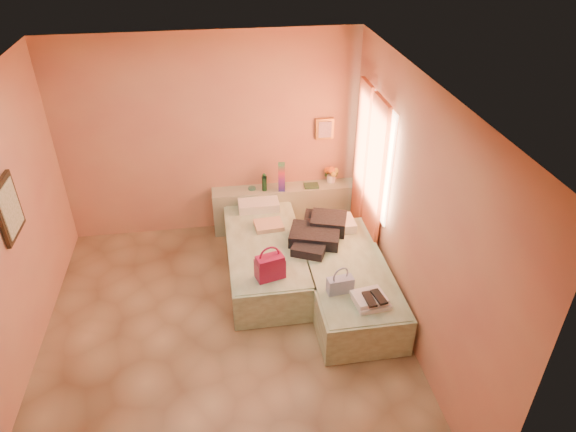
% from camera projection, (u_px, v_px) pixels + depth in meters
% --- Properties ---
extents(ground, '(4.50, 4.50, 0.00)m').
position_uv_depth(ground, '(225.00, 335.00, 5.73)').
color(ground, tan).
rests_on(ground, ground).
extents(room_walls, '(4.02, 4.51, 2.81)m').
position_uv_depth(room_walls, '(231.00, 168.00, 5.27)').
color(room_walls, tan).
rests_on(room_walls, ground).
extents(headboard_ledge, '(2.05, 0.30, 0.65)m').
position_uv_depth(headboard_ledge, '(285.00, 207.00, 7.43)').
color(headboard_ledge, gray).
rests_on(headboard_ledge, ground).
extents(bed_left, '(0.91, 2.00, 0.50)m').
position_uv_depth(bed_left, '(265.00, 257.00, 6.54)').
color(bed_left, '#B9DAAF').
rests_on(bed_left, ground).
extents(bed_right, '(0.91, 2.00, 0.50)m').
position_uv_depth(bed_right, '(346.00, 282.00, 6.11)').
color(bed_right, '#B9DAAF').
rests_on(bed_right, ground).
extents(water_bottle, '(0.08, 0.08, 0.25)m').
position_uv_depth(water_bottle, '(264.00, 182.00, 7.12)').
color(water_bottle, '#143822').
rests_on(water_bottle, headboard_ledge).
extents(rainbow_box, '(0.10, 0.10, 0.42)m').
position_uv_depth(rainbow_box, '(282.00, 177.00, 7.08)').
color(rainbow_box, maroon).
rests_on(rainbow_box, headboard_ledge).
extents(small_dish, '(0.14, 0.14, 0.03)m').
position_uv_depth(small_dish, '(252.00, 188.00, 7.20)').
color(small_dish, '#437B64').
rests_on(small_dish, headboard_ledge).
extents(green_book, '(0.21, 0.15, 0.03)m').
position_uv_depth(green_book, '(311.00, 186.00, 7.26)').
color(green_book, '#274A2C').
rests_on(green_book, headboard_ledge).
extents(flower_vase, '(0.25, 0.25, 0.28)m').
position_uv_depth(flower_vase, '(331.00, 173.00, 7.32)').
color(flower_vase, white).
rests_on(flower_vase, headboard_ledge).
extents(magenta_handbag, '(0.35, 0.26, 0.30)m').
position_uv_depth(magenta_handbag, '(270.00, 267.00, 5.73)').
color(magenta_handbag, maroon).
rests_on(magenta_handbag, bed_left).
extents(khaki_garment, '(0.38, 0.32, 0.06)m').
position_uv_depth(khaki_garment, '(269.00, 225.00, 6.65)').
color(khaki_garment, tan).
rests_on(khaki_garment, bed_left).
extents(clothes_pile, '(0.85, 0.85, 0.20)m').
position_uv_depth(clothes_pile, '(319.00, 234.00, 6.37)').
color(clothes_pile, black).
rests_on(clothes_pile, bed_right).
extents(blue_handbag, '(0.30, 0.15, 0.18)m').
position_uv_depth(blue_handbag, '(340.00, 285.00, 5.55)').
color(blue_handbag, '#3F5998').
rests_on(blue_handbag, bed_right).
extents(towel_stack, '(0.38, 0.34, 0.10)m').
position_uv_depth(towel_stack, '(371.00, 300.00, 5.41)').
color(towel_stack, silver).
rests_on(towel_stack, bed_right).
extents(sandal_pair, '(0.19, 0.25, 0.02)m').
position_uv_depth(sandal_pair, '(375.00, 299.00, 5.33)').
color(sandal_pair, black).
rests_on(sandal_pair, towel_stack).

